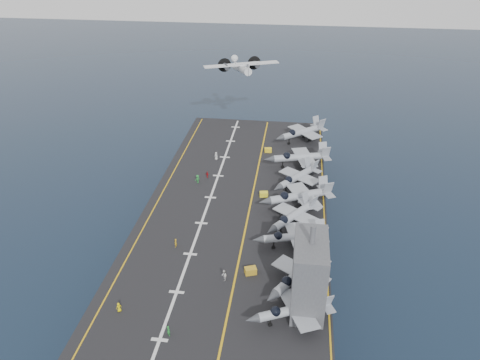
# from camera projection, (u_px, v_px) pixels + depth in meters

# --- Properties ---
(ground) EXTENTS (500.00, 500.00, 0.00)m
(ground) POSITION_uv_depth(u_px,v_px,m) (238.00, 238.00, 106.56)
(ground) COLOR #142135
(ground) RESTS_ON ground
(hull) EXTENTS (36.00, 90.00, 10.00)m
(hull) POSITION_uv_depth(u_px,v_px,m) (238.00, 220.00, 104.13)
(hull) COLOR #56595E
(hull) RESTS_ON ground
(flight_deck) EXTENTS (38.00, 92.00, 0.40)m
(flight_deck) POSITION_uv_depth(u_px,v_px,m) (238.00, 200.00, 101.60)
(flight_deck) COLOR black
(flight_deck) RESTS_ON hull
(foul_line) EXTENTS (0.35, 90.00, 0.02)m
(foul_line) POSITION_uv_depth(u_px,v_px,m) (251.00, 200.00, 101.15)
(foul_line) COLOR gold
(foul_line) RESTS_ON flight_deck
(landing_centerline) EXTENTS (0.50, 90.00, 0.02)m
(landing_centerline) POSITION_uv_depth(u_px,v_px,m) (210.00, 197.00, 102.17)
(landing_centerline) COLOR silver
(landing_centerline) RESTS_ON flight_deck
(deck_edge_port) EXTENTS (0.25, 90.00, 0.02)m
(deck_edge_port) POSITION_uv_depth(u_px,v_px,m) (162.00, 194.00, 103.41)
(deck_edge_port) COLOR gold
(deck_edge_port) RESTS_ON flight_deck
(deck_edge_stbd) EXTENTS (0.25, 90.00, 0.02)m
(deck_edge_stbd) POSITION_uv_depth(u_px,v_px,m) (324.00, 205.00, 99.40)
(deck_edge_stbd) COLOR gold
(deck_edge_stbd) RESTS_ON flight_deck
(island_superstructure) EXTENTS (5.00, 10.00, 15.00)m
(island_superstructure) POSITION_uv_depth(u_px,v_px,m) (310.00, 267.00, 70.17)
(island_superstructure) COLOR #56595E
(island_superstructure) RESTS_ON flight_deck
(fighter_jet_0) EXTENTS (15.96, 13.74, 4.67)m
(fighter_jet_0) POSITION_uv_depth(u_px,v_px,m) (294.00, 309.00, 69.69)
(fighter_jet_0) COLOR gray
(fighter_jet_0) RESTS_ON flight_deck
(fighter_jet_1) EXTENTS (16.22, 17.65, 5.10)m
(fighter_jet_1) POSITION_uv_depth(u_px,v_px,m) (298.00, 273.00, 76.47)
(fighter_jet_1) COLOR #959DA4
(fighter_jet_1) RESTS_ON flight_deck
(fighter_jet_2) EXTENTS (15.74, 12.48, 4.80)m
(fighter_jet_2) POSITION_uv_depth(u_px,v_px,m) (294.00, 236.00, 85.62)
(fighter_jet_2) COLOR gray
(fighter_jet_2) RESTS_ON flight_deck
(fighter_jet_3) EXTENTS (16.09, 17.17, 4.96)m
(fighter_jet_3) POSITION_uv_depth(u_px,v_px,m) (294.00, 215.00, 91.65)
(fighter_jet_3) COLOR #949CA3
(fighter_jet_3) RESTS_ON flight_deck
(fighter_jet_4) EXTENTS (19.01, 16.39, 5.56)m
(fighter_jet_4) POSITION_uv_depth(u_px,v_px,m) (300.00, 195.00, 97.68)
(fighter_jet_4) COLOR gray
(fighter_jet_4) RESTS_ON flight_deck
(fighter_jet_5) EXTENTS (16.27, 17.29, 5.00)m
(fighter_jet_5) POSITION_uv_depth(u_px,v_px,m) (297.00, 176.00, 105.41)
(fighter_jet_5) COLOR #969FA6
(fighter_jet_5) RESTS_ON flight_deck
(fighter_jet_6) EXTENTS (18.38, 14.72, 5.57)m
(fighter_jet_6) POSITION_uv_depth(u_px,v_px,m) (301.00, 156.00, 113.59)
(fighter_jet_6) COLOR gray
(fighter_jet_6) RESTS_ON flight_deck
(fighter_jet_8) EXTENTS (19.06, 18.41, 5.54)m
(fighter_jet_8) POSITION_uv_depth(u_px,v_px,m) (302.00, 131.00, 127.06)
(fighter_jet_8) COLOR #8C939B
(fighter_jet_8) RESTS_ON flight_deck
(tow_cart_a) EXTENTS (2.30, 1.90, 1.19)m
(tow_cart_a) POSITION_uv_depth(u_px,v_px,m) (251.00, 271.00, 79.94)
(tow_cart_a) COLOR gold
(tow_cart_a) RESTS_ON flight_deck
(tow_cart_b) EXTENTS (1.95, 1.44, 1.07)m
(tow_cart_b) POSITION_uv_depth(u_px,v_px,m) (264.00, 194.00, 102.37)
(tow_cart_b) COLOR yellow
(tow_cart_b) RESTS_ON flight_deck
(tow_cart_c) EXTENTS (1.97, 1.43, 1.09)m
(tow_cart_c) POSITION_uv_depth(u_px,v_px,m) (268.00, 150.00, 121.96)
(tow_cart_c) COLOR yellow
(tow_cart_c) RESTS_ON flight_deck
(crew_0) EXTENTS (1.18, 1.11, 1.64)m
(crew_0) POSITION_uv_depth(u_px,v_px,m) (119.00, 307.00, 72.10)
(crew_0) COLOR yellow
(crew_0) RESTS_ON flight_deck
(crew_1) EXTENTS (0.86, 1.13, 1.72)m
(crew_1) POSITION_uv_depth(u_px,v_px,m) (176.00, 243.00, 86.39)
(crew_1) COLOR gold
(crew_1) RESTS_ON flight_deck
(crew_3) EXTENTS (1.40, 1.41, 1.99)m
(crew_3) POSITION_uv_depth(u_px,v_px,m) (198.00, 179.00, 107.44)
(crew_3) COLOR #208831
(crew_3) RESTS_ON flight_deck
(crew_4) EXTENTS (1.14, 0.97, 1.61)m
(crew_4) POSITION_uv_depth(u_px,v_px,m) (207.00, 175.00, 109.65)
(crew_4) COLOR #A70F15
(crew_4) RESTS_ON flight_deck
(crew_5) EXTENTS (1.49, 1.34, 2.07)m
(crew_5) POSITION_uv_depth(u_px,v_px,m) (216.00, 156.00, 117.82)
(crew_5) COLOR silver
(crew_5) RESTS_ON flight_deck
(crew_6) EXTENTS (1.26, 1.31, 1.83)m
(crew_6) POSITION_uv_depth(u_px,v_px,m) (169.00, 331.00, 67.86)
(crew_6) COLOR #1D862C
(crew_6) RESTS_ON flight_deck
(crew_7) EXTENTS (1.04, 1.36, 2.04)m
(crew_7) POSITION_uv_depth(u_px,v_px,m) (224.00, 275.00, 78.26)
(crew_7) COLOR silver
(crew_7) RESTS_ON flight_deck
(transport_plane) EXTENTS (27.76, 23.76, 5.54)m
(transport_plane) POSITION_uv_depth(u_px,v_px,m) (242.00, 69.00, 143.43)
(transport_plane) COLOR silver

